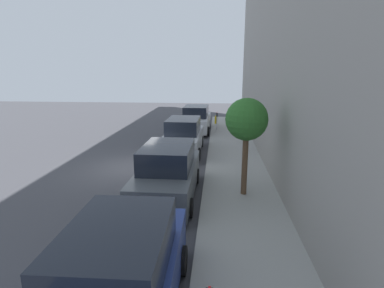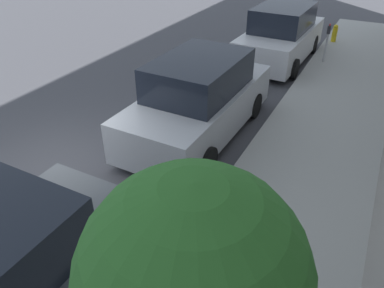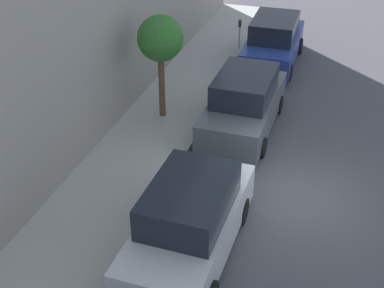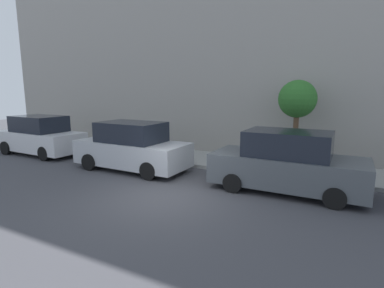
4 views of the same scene
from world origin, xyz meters
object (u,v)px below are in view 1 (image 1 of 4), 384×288
at_px(parked_suv_third, 183,137).
at_px(fire_hydrant, 216,120).
at_px(parked_suv_second, 168,173).
at_px(parked_suv_fourth, 196,120).
at_px(parking_meter_far, 217,119).
at_px(parked_suv_nearest, 120,280).
at_px(street_tree, 247,121).

height_order(parked_suv_third, fire_hydrant, parked_suv_third).
bearing_deg(parked_suv_second, parked_suv_fourth, 89.40).
bearing_deg(fire_hydrant, parked_suv_fourth, -117.28).
height_order(parked_suv_fourth, parking_meter_far, parked_suv_fourth).
bearing_deg(fire_hydrant, parking_meter_far, -87.85).
xyz_separation_m(parked_suv_third, fire_hydrant, (1.75, 9.02, -0.44)).
relative_size(parked_suv_nearest, parked_suv_second, 1.00).
relative_size(parked_suv_third, street_tree, 1.38).
distance_m(parked_suv_nearest, street_tree, 6.81).
distance_m(parked_suv_third, fire_hydrant, 9.20).
bearing_deg(parking_meter_far, fire_hydrant, 92.15).
height_order(parked_suv_nearest, street_tree, street_tree).
distance_m(parking_meter_far, street_tree, 12.54).
height_order(parked_suv_nearest, parked_suv_second, same).
xyz_separation_m(parked_suv_nearest, parking_meter_far, (1.62, 18.30, 0.05)).
height_order(parked_suv_third, street_tree, street_tree).
distance_m(parked_suv_nearest, fire_hydrant, 21.02).
xyz_separation_m(parked_suv_nearest, street_tree, (2.69, 5.95, 1.94)).
height_order(parked_suv_fourth, street_tree, street_tree).
relative_size(parked_suv_fourth, parking_meter_far, 3.62).
height_order(parked_suv_second, fire_hydrant, parked_suv_second).
bearing_deg(parked_suv_third, fire_hydrant, 79.04).
distance_m(parked_suv_second, street_tree, 3.40).
bearing_deg(parking_meter_far, parked_suv_fourth, -172.47).
relative_size(parked_suv_nearest, fire_hydrant, 7.01).
xyz_separation_m(parked_suv_second, parking_meter_far, (1.71, 12.55, 0.04)).
bearing_deg(fire_hydrant, parked_suv_third, -100.96).
bearing_deg(parked_suv_third, parking_meter_far, 73.81).
distance_m(parked_suv_nearest, parked_suv_fourth, 18.09).
height_order(parked_suv_nearest, parked_suv_fourth, same).
relative_size(street_tree, fire_hydrant, 5.10).
xyz_separation_m(parked_suv_fourth, parking_meter_far, (1.58, 0.21, 0.05)).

